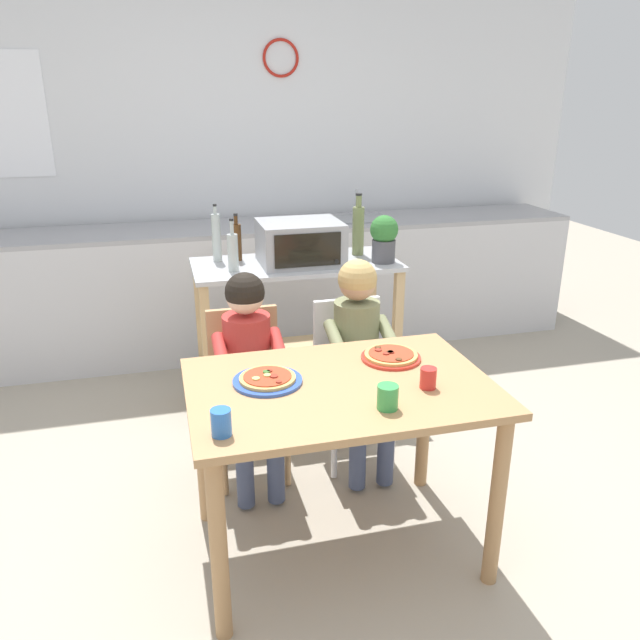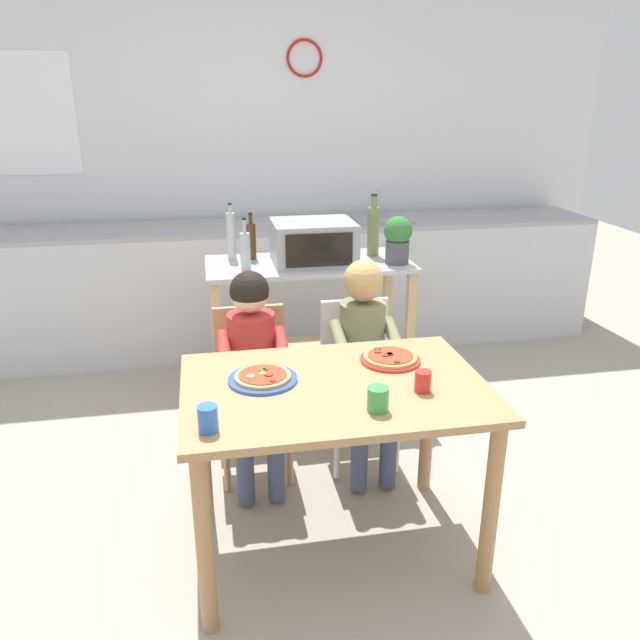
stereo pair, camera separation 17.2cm
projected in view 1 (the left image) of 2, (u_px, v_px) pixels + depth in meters
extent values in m
plane|color=#A89E8C|center=(286.00, 424.00, 3.57)|extent=(10.65, 10.65, 0.00)
cube|color=silver|center=(237.00, 156.00, 4.61)|extent=(5.33, 0.12, 2.70)
cube|color=white|center=(2.00, 115.00, 4.08)|extent=(0.56, 0.01, 0.80)
torus|color=red|center=(281.00, 58.00, 4.39)|extent=(0.26, 0.02, 0.26)
cube|color=silver|center=(250.00, 289.00, 4.55)|extent=(4.79, 0.60, 0.88)
cube|color=#9E9EA3|center=(248.00, 227.00, 4.39)|extent=(4.79, 0.60, 0.03)
cube|color=gray|center=(361.00, 219.00, 4.59)|extent=(0.40, 0.33, 0.02)
cylinder|color=#B7BABF|center=(356.00, 203.00, 4.66)|extent=(0.02, 0.02, 0.20)
cube|color=#B7BABF|center=(296.00, 264.00, 3.58)|extent=(1.18, 0.54, 0.02)
cube|color=tan|center=(297.00, 353.00, 3.77)|extent=(1.08, 0.50, 0.02)
cube|color=tan|center=(208.00, 359.00, 3.39)|extent=(0.05, 0.05, 0.85)
cube|color=tan|center=(397.00, 340.00, 3.65)|extent=(0.05, 0.05, 0.85)
cube|color=tan|center=(201.00, 330.00, 3.81)|extent=(0.05, 0.05, 0.85)
cube|color=tan|center=(371.00, 315.00, 4.08)|extent=(0.05, 0.05, 0.85)
cube|color=#999BA0|center=(300.00, 242.00, 3.53)|extent=(0.46, 0.38, 0.24)
cube|color=black|center=(308.00, 250.00, 3.35)|extent=(0.37, 0.01, 0.18)
cylinder|color=black|center=(337.00, 261.00, 3.41)|extent=(0.02, 0.01, 0.02)
cylinder|color=#ADB7B2|center=(217.00, 238.00, 3.56)|extent=(0.05, 0.05, 0.27)
cylinder|color=#ADB7B2|center=(215.00, 210.00, 3.51)|extent=(0.02, 0.02, 0.04)
cylinder|color=black|center=(215.00, 205.00, 3.50)|extent=(0.02, 0.02, 0.01)
cylinder|color=olive|center=(358.00, 231.00, 3.71)|extent=(0.07, 0.07, 0.29)
cylinder|color=olive|center=(359.00, 201.00, 3.65)|extent=(0.03, 0.03, 0.07)
cylinder|color=black|center=(359.00, 194.00, 3.63)|extent=(0.04, 0.04, 0.01)
cylinder|color=#ADB7B2|center=(233.00, 253.00, 3.37)|extent=(0.06, 0.06, 0.20)
cylinder|color=#ADB7B2|center=(232.00, 228.00, 3.32)|extent=(0.02, 0.02, 0.07)
cylinder|color=black|center=(231.00, 220.00, 3.31)|extent=(0.02, 0.02, 0.01)
cylinder|color=#4C2D14|center=(237.00, 242.00, 3.59)|extent=(0.06, 0.06, 0.21)
cylinder|color=#4C2D14|center=(236.00, 220.00, 3.55)|extent=(0.02, 0.02, 0.05)
cylinder|color=black|center=(235.00, 215.00, 3.54)|extent=(0.02, 0.02, 0.01)
cylinder|color=#4C4C51|center=(383.00, 251.00, 3.57)|extent=(0.13, 0.13, 0.13)
sphere|color=#337533|center=(384.00, 229.00, 3.52)|extent=(0.16, 0.16, 0.16)
cube|color=#AD7F51|center=(340.00, 387.00, 2.36)|extent=(1.15, 0.78, 0.03)
cylinder|color=#AD7F51|center=(219.00, 551.00, 2.06)|extent=(0.06, 0.06, 0.73)
cylinder|color=#AD7F51|center=(497.00, 502.00, 2.31)|extent=(0.06, 0.06, 0.73)
cylinder|color=#AD7F51|center=(202.00, 447.00, 2.67)|extent=(0.06, 0.06, 0.73)
cylinder|color=#AD7F51|center=(424.00, 417.00, 2.91)|extent=(0.06, 0.06, 0.73)
cube|color=tan|center=(249.00, 394.00, 2.96)|extent=(0.36, 0.36, 0.04)
cube|color=tan|center=(243.00, 345.00, 3.05)|extent=(0.34, 0.03, 0.38)
cylinder|color=tan|center=(287.00, 446.00, 2.94)|extent=(0.03, 0.03, 0.42)
cylinder|color=tan|center=(224.00, 455.00, 2.87)|extent=(0.03, 0.03, 0.42)
cylinder|color=tan|center=(275.00, 416.00, 3.21)|extent=(0.03, 0.03, 0.42)
cylinder|color=tan|center=(217.00, 423.00, 3.14)|extent=(0.03, 0.03, 0.42)
cube|color=silver|center=(355.00, 381.00, 3.10)|extent=(0.36, 0.36, 0.04)
cube|color=silver|center=(346.00, 334.00, 3.18)|extent=(0.34, 0.03, 0.38)
cylinder|color=silver|center=(393.00, 431.00, 3.07)|extent=(0.03, 0.03, 0.42)
cylinder|color=silver|center=(334.00, 439.00, 3.00)|extent=(0.03, 0.03, 0.42)
cylinder|color=silver|center=(373.00, 403.00, 3.34)|extent=(0.03, 0.03, 0.42)
cylinder|color=silver|center=(318.00, 410.00, 3.27)|extent=(0.03, 0.03, 0.42)
cube|color=#424C6B|center=(269.00, 398.00, 2.84)|extent=(0.10, 0.30, 0.10)
cylinder|color=#424C6B|center=(275.00, 458.00, 2.81)|extent=(0.08, 0.08, 0.44)
cube|color=#424C6B|center=(238.00, 401.00, 2.81)|extent=(0.10, 0.30, 0.10)
cylinder|color=#424C6B|center=(244.00, 463.00, 2.77)|extent=(0.08, 0.08, 0.44)
cylinder|color=#BC332D|center=(279.00, 350.00, 2.82)|extent=(0.06, 0.26, 0.15)
cylinder|color=#BC332D|center=(221.00, 356.00, 2.76)|extent=(0.06, 0.26, 0.15)
cylinder|color=#BC332D|center=(247.00, 352.00, 2.89)|extent=(0.22, 0.22, 0.36)
sphere|color=beige|center=(245.00, 295.00, 2.80)|extent=(0.17, 0.17, 0.17)
sphere|color=black|center=(245.00, 292.00, 2.79)|extent=(0.18, 0.18, 0.18)
cube|color=#424C6B|center=(378.00, 384.00, 2.97)|extent=(0.10, 0.30, 0.10)
cylinder|color=#424C6B|center=(386.00, 442.00, 2.94)|extent=(0.08, 0.08, 0.44)
cube|color=#424C6B|center=(350.00, 388.00, 2.94)|extent=(0.10, 0.30, 0.10)
cylinder|color=#424C6B|center=(358.00, 446.00, 2.90)|extent=(0.08, 0.08, 0.44)
cylinder|color=#7A7F56|center=(389.00, 336.00, 2.95)|extent=(0.06, 0.26, 0.15)
cylinder|color=#7A7F56|center=(336.00, 342.00, 2.88)|extent=(0.06, 0.26, 0.15)
cylinder|color=#7A7F56|center=(356.00, 339.00, 3.02)|extent=(0.22, 0.22, 0.38)
sphere|color=tan|center=(357.00, 282.00, 2.92)|extent=(0.18, 0.18, 0.18)
sphere|color=tan|center=(357.00, 279.00, 2.91)|extent=(0.19, 0.19, 0.19)
cylinder|color=#3356B7|center=(268.00, 381.00, 2.36)|extent=(0.26, 0.26, 0.01)
cylinder|color=tan|center=(267.00, 378.00, 2.36)|extent=(0.22, 0.22, 0.01)
cylinder|color=#B23D23|center=(267.00, 376.00, 2.35)|extent=(0.18, 0.18, 0.00)
cylinder|color=#386628|center=(266.00, 372.00, 2.38)|extent=(0.03, 0.03, 0.01)
cylinder|color=#DBC666|center=(256.00, 379.00, 2.33)|extent=(0.03, 0.03, 0.01)
cylinder|color=maroon|center=(274.00, 376.00, 2.34)|extent=(0.03, 0.03, 0.01)
cylinder|color=maroon|center=(279.00, 382.00, 2.30)|extent=(0.02, 0.02, 0.01)
cylinder|color=#DBC666|center=(267.00, 375.00, 2.35)|extent=(0.03, 0.03, 0.01)
cylinder|color=maroon|center=(270.00, 371.00, 2.39)|extent=(0.02, 0.02, 0.01)
cylinder|color=red|center=(391.00, 358.00, 2.57)|extent=(0.25, 0.25, 0.01)
cylinder|color=tan|center=(391.00, 355.00, 2.56)|extent=(0.22, 0.22, 0.01)
cylinder|color=#B23D23|center=(391.00, 353.00, 2.56)|extent=(0.19, 0.19, 0.00)
cylinder|color=#563319|center=(378.00, 347.00, 2.61)|extent=(0.03, 0.03, 0.01)
cylinder|color=maroon|center=(378.00, 350.00, 2.58)|extent=(0.03, 0.03, 0.01)
cylinder|color=#563319|center=(399.00, 359.00, 2.49)|extent=(0.03, 0.03, 0.01)
cylinder|color=#563319|center=(390.00, 352.00, 2.56)|extent=(0.03, 0.03, 0.01)
cylinder|color=maroon|center=(386.00, 354.00, 2.55)|extent=(0.03, 0.03, 0.01)
cylinder|color=maroon|center=(391.00, 352.00, 2.56)|extent=(0.03, 0.03, 0.01)
cylinder|color=red|center=(428.00, 378.00, 2.31)|extent=(0.06, 0.06, 0.08)
cylinder|color=blue|center=(221.00, 422.00, 1.99)|extent=(0.07, 0.07, 0.09)
cylinder|color=green|center=(388.00, 397.00, 2.15)|extent=(0.08, 0.08, 0.09)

